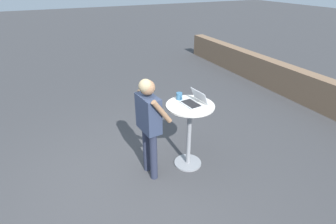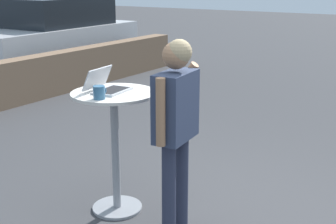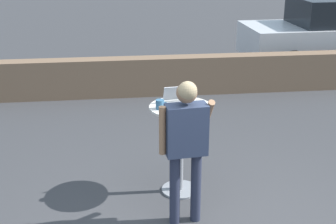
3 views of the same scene
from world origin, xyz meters
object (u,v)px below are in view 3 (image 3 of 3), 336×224
object	(u,v)px
coffee_mug	(160,104)
standing_person	(186,136)
parked_car_near_street	(335,32)
laptop	(180,101)
cafe_table	(181,135)

from	to	relation	value
coffee_mug	standing_person	distance (m)	0.64
standing_person	parked_car_near_street	world-z (taller)	parked_car_near_street
laptop	standing_person	world-z (taller)	standing_person
laptop	coffee_mug	size ratio (longest dim) A/B	2.72
cafe_table	standing_person	size ratio (longest dim) A/B	0.69
laptop	coffee_mug	xyz separation A→B (m)	(-0.24, -0.12, 0.01)
laptop	standing_person	size ratio (longest dim) A/B	0.23
parked_car_near_street	laptop	bearing A→B (deg)	-129.75
coffee_mug	standing_person	size ratio (longest dim) A/B	0.08
laptop	parked_car_near_street	bearing A→B (deg)	50.25
laptop	standing_person	distance (m)	0.73
standing_person	parked_car_near_street	distance (m)	7.55
standing_person	parked_car_near_street	bearing A→B (deg)	53.49
laptop	parked_car_near_street	xyz separation A→B (m)	(4.45, 5.36, -0.33)
laptop	coffee_mug	distance (m)	0.27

